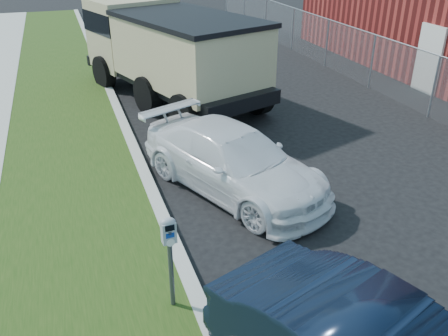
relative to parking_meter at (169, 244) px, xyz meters
name	(u,v)px	position (x,y,z in m)	size (l,w,h in m)	color
ground	(312,227)	(2.96, 1.25, -1.20)	(120.00, 120.00, 0.00)	black
chainlink_fence	(374,51)	(8.96, 8.25, 0.06)	(0.06, 30.06, 30.00)	slate
parking_meter	(169,244)	(0.00, 0.00, 0.00)	(0.21, 0.15, 1.47)	#3F4247
white_wagon	(230,159)	(2.03, 3.20, -0.54)	(1.87, 4.60, 1.34)	white
dump_truck	(167,48)	(2.18, 9.55, 0.40)	(4.81, 7.74, 2.85)	black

